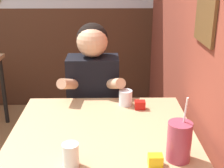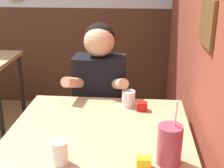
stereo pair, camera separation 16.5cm
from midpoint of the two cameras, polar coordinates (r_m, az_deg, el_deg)
name	(u,v)px [view 1 (the left image)]	position (r m, az deg, el deg)	size (l,w,h in m)	color
main_table	(103,144)	(1.60, -4.71, -11.03)	(0.92, 0.90, 0.72)	tan
person_seated	(94,104)	(2.15, -5.59, -3.74)	(0.42, 0.40, 1.17)	black
cocktail_pitcher	(179,141)	(1.34, 8.71, -10.41)	(0.10, 0.10, 0.29)	#99384C
glass_near_pitcher	(126,98)	(1.85, -0.05, -2.58)	(0.08, 0.08, 0.09)	silver
glass_center	(71,155)	(1.32, -11.20, -12.76)	(0.07, 0.07, 0.10)	silver
condiment_ketchup	(140,105)	(1.81, 2.54, -3.91)	(0.06, 0.04, 0.05)	#B7140F
condiment_mustard	(155,160)	(1.32, 4.32, -13.87)	(0.06, 0.04, 0.05)	yellow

